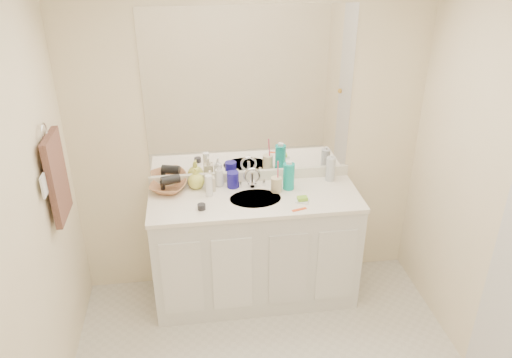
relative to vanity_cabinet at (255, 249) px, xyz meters
The scene contains 26 objects.
wall_back 0.82m from the vanity_cabinet, 90.00° to the left, with size 2.60×0.02×2.40m, color #FDEDC6.
wall_left 1.83m from the vanity_cabinet, 141.75° to the right, with size 0.02×2.60×2.40m, color #FDEDC6.
vanity_cabinet is the anchor object (origin of this frame).
countertop 0.44m from the vanity_cabinet, ahead, with size 1.52×0.57×0.03m, color white.
backsplash 0.56m from the vanity_cabinet, 90.00° to the left, with size 1.52×0.03×0.08m, color white.
sink_basin 0.44m from the vanity_cabinet, 90.00° to the right, with size 0.37×0.37×0.02m, color beige.
faucet 0.53m from the vanity_cabinet, 90.00° to the left, with size 0.02×0.02×0.11m, color silver.
mirror 1.17m from the vanity_cabinet, 90.00° to the left, with size 1.48×0.01×1.20m, color white.
blue_mug 0.56m from the vanity_cabinet, 128.90° to the left, with size 0.09×0.09×0.12m, color navy.
tan_cup 0.54m from the vanity_cabinet, 22.08° to the left, with size 0.08×0.08×0.11m, color beige.
toothbrush 0.63m from the vanity_cabinet, 20.94° to the left, with size 0.01×0.01×0.19m, color #E23B60.
mouthwash_bottle 0.62m from the vanity_cabinet, 20.03° to the left, with size 0.08×0.08×0.20m, color #0DA39A.
clear_pump_bottle 0.84m from the vanity_cabinet, 17.28° to the left, with size 0.07×0.07×0.19m, color silver.
soap_dish 0.57m from the vanity_cabinet, 19.09° to the right, with size 0.09×0.07×0.01m, color white.
green_soap 0.59m from the vanity_cabinet, 19.09° to the right, with size 0.07×0.05×0.02m, color #86CA31.
orange_comb 0.58m from the vanity_cabinet, 38.61° to the right, with size 0.11×0.02×0.00m, color #EE4B19.
dark_jar 0.62m from the vanity_cabinet, 162.54° to the right, with size 0.06×0.06×0.04m, color black.
extra_white_bottle 0.63m from the vanity_cabinet, 168.51° to the left, with size 0.05×0.05×0.16m, color white.
soap_bottle_white 0.63m from the vanity_cabinet, 138.33° to the left, with size 0.07×0.07×0.18m, color white.
soap_bottle_cream 0.63m from the vanity_cabinet, 153.96° to the left, with size 0.07×0.07×0.15m, color beige.
soap_bottle_yellow 0.70m from the vanity_cabinet, 153.92° to the left, with size 0.12×0.12×0.16m, color #D8DE56.
wicker_basket 0.80m from the vanity_cabinet, 163.85° to the left, with size 0.26×0.26×0.06m, color #9E643F.
hair_dryer 0.83m from the vanity_cabinet, 163.34° to the left, with size 0.07×0.07×0.13m, color black.
towel_ring 1.71m from the vanity_cabinet, 168.86° to the right, with size 0.11×0.11×0.01m, color silver.
hand_towel 1.52m from the vanity_cabinet, 168.69° to the right, with size 0.04×0.32×0.55m, color #462C25.
switch_plate 1.61m from the vanity_cabinet, 160.52° to the right, with size 0.01×0.09×0.13m, color white.
Camera 1 is at (-0.42, -2.07, 2.62)m, focal length 35.00 mm.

